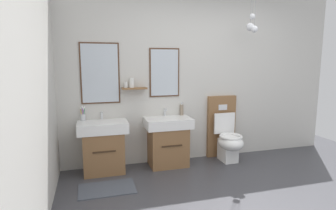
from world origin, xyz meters
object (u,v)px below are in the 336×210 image
vanity_sink_right (168,140)px  soap_dispenser (182,110)px  vanity_sink_left (103,145)px  toilet (226,136)px  toothbrush_cup (83,117)px

vanity_sink_right → soap_dispenser: 0.53m
vanity_sink_left → toilet: 1.90m
toilet → soap_dispenser: bearing=166.0°
vanity_sink_left → toothbrush_cup: 0.50m
soap_dispenser → vanity_sink_right: bearing=-150.0°
vanity_sink_left → toilet: toilet is taller
toothbrush_cup → soap_dispenser: toothbrush_cup is taller
vanity_sink_left → toilet: (1.90, -0.02, -0.01)m
toothbrush_cup → soap_dispenser: (1.47, 0.01, 0.03)m
toilet → soap_dispenser: size_ratio=5.00×
toothbrush_cup → soap_dispenser: bearing=0.4°
vanity_sink_left → toilet: size_ratio=0.72×
vanity_sink_left → soap_dispenser: (1.21, 0.16, 0.43)m
toilet → toothbrush_cup: 2.20m
vanity_sink_right → toothbrush_cup: toothbrush_cup is taller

